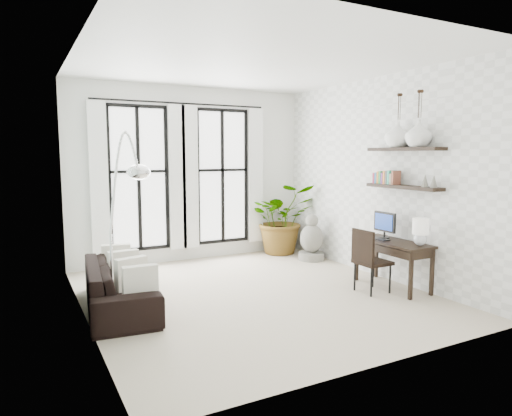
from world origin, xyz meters
TOP-DOWN VIEW (x-y plane):
  - floor at (0.00, 0.00)m, footprint 5.00×5.00m
  - ceiling at (0.00, 0.00)m, footprint 5.00×5.00m
  - wall_left at (-2.25, 0.00)m, footprint 0.00×5.00m
  - wall_right at (2.25, 0.00)m, footprint 0.00×5.00m
  - wall_back at (0.00, 2.50)m, footprint 4.50×0.00m
  - windows at (-0.20, 2.43)m, footprint 3.26×0.13m
  - wall_shelves at (2.11, -0.64)m, footprint 0.25×1.30m
  - sofa at (-1.80, 0.30)m, footprint 1.01×2.11m
  - throw_pillows at (-1.70, 0.30)m, footprint 0.40×1.52m
  - plant at (1.76, 2.15)m, footprint 1.50×1.38m
  - desk at (1.95, -0.74)m, footprint 0.51×1.20m
  - desk_chair at (1.47, -0.69)m, footprint 0.44×0.44m
  - arc_lamp at (-1.69, 0.30)m, footprint 0.72×0.43m
  - buddha at (1.93, 1.37)m, footprint 0.48×0.48m
  - vase_a at (2.11, -0.93)m, footprint 0.37×0.37m
  - vase_b at (2.11, -0.53)m, footprint 0.37×0.37m

SIDE VIEW (x-z plane):
  - floor at x=0.00m, z-range 0.00..0.00m
  - sofa at x=-1.80m, z-range 0.00..0.59m
  - buddha at x=1.93m, z-range -0.07..0.80m
  - throw_pillows at x=-1.70m, z-range 0.30..0.70m
  - desk_chair at x=1.47m, z-range 0.06..0.98m
  - desk at x=1.95m, z-range 0.13..1.23m
  - plant at x=1.76m, z-range 0.00..1.40m
  - windows at x=-0.20m, z-range 0.24..2.88m
  - arc_lamp at x=-1.69m, z-range 0.43..2.69m
  - wall_left at x=-2.25m, z-range -0.90..4.10m
  - wall_right at x=2.25m, z-range -0.90..4.10m
  - wall_back at x=0.00m, z-range -0.65..3.85m
  - wall_shelves at x=2.11m, z-range 1.43..2.03m
  - vase_a at x=2.11m, z-range 2.07..2.46m
  - vase_b at x=2.11m, z-range 2.07..2.46m
  - ceiling at x=0.00m, z-range 3.20..3.20m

